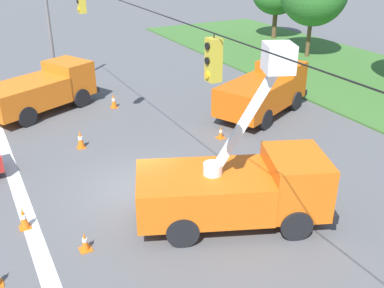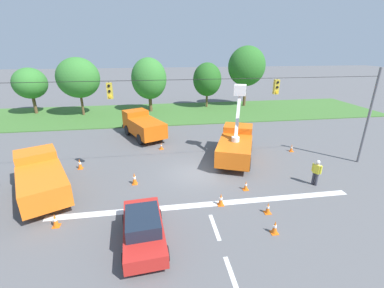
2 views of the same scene
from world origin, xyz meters
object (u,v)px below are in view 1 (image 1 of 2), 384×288
Objects in this scene: utility_truck_support_near at (264,91)px; traffic_cone_mid_left at (221,132)px; traffic_cone_lane_edge_b at (80,139)px; utility_truck_bucket_lift at (238,185)px; traffic_cone_far_left at (114,101)px; traffic_cone_foreground_right at (23,218)px; traffic_cone_foreground_left at (85,242)px; utility_truck_support_far at (42,89)px.

traffic_cone_mid_left is at bearing -65.21° from utility_truck_support_near.
traffic_cone_mid_left is at bearing 71.56° from traffic_cone_lane_edge_b.
utility_truck_bucket_lift is at bearing -40.84° from utility_truck_support_near.
traffic_cone_far_left is at bearing 144.71° from traffic_cone_lane_edge_b.
utility_truck_support_near is 8.00m from traffic_cone_far_left.
traffic_cone_lane_edge_b is at bearing 147.56° from traffic_cone_foreground_right.
utility_truck_bucket_lift is 12.02m from traffic_cone_far_left.
utility_truck_bucket_lift is 9.91m from utility_truck_support_near.
utility_truck_bucket_lift is 8.45m from traffic_cone_lane_edge_b.
traffic_cone_lane_edge_b is (-7.84, -3.02, -0.91)m from utility_truck_bucket_lift.
traffic_cone_mid_left is 6.27m from traffic_cone_lane_edge_b.
traffic_cone_foreground_right reaches higher than traffic_cone_foreground_left.
utility_truck_bucket_lift reaches higher than traffic_cone_lane_edge_b.
traffic_cone_foreground_left is 0.76× the size of traffic_cone_lane_edge_b.
utility_truck_support_near is 13.15m from traffic_cone_foreground_left.
traffic_cone_foreground_right is 0.94× the size of traffic_cone_far_left.
traffic_cone_foreground_left is 0.78× the size of traffic_cone_far_left.
utility_truck_support_far is 3.72m from traffic_cone_far_left.
utility_truck_bucket_lift is 8.63× the size of traffic_cone_foreground_right.
traffic_cone_foreground_left is 2.44m from traffic_cone_foreground_right.
utility_truck_support_far is 7.75× the size of traffic_cone_lane_edge_b.
traffic_cone_lane_edge_b is (-5.03, 3.19, 0.04)m from traffic_cone_foreground_right.
traffic_cone_lane_edge_b reaches higher than traffic_cone_mid_left.
utility_truck_bucket_lift is 1.05× the size of utility_truck_support_near.
traffic_cone_lane_edge_b reaches higher than traffic_cone_foreground_left.
utility_truck_bucket_lift reaches higher than traffic_cone_mid_left.
traffic_cone_foreground_left is 9.23m from traffic_cone_mid_left.
utility_truck_support_near is 9.97× the size of traffic_cone_foreground_left.
traffic_cone_mid_left is at bearing 108.42° from traffic_cone_foreground_right.
traffic_cone_foreground_right is 9.64m from traffic_cone_mid_left.
utility_truck_support_near is at bearing 87.95° from traffic_cone_lane_edge_b.
traffic_cone_far_left reaches higher than traffic_cone_mid_left.
utility_truck_support_far is 10.71× the size of traffic_cone_mid_left.
traffic_cone_lane_edge_b is (-0.34, -9.50, -0.83)m from utility_truck_support_near.
traffic_cone_foreground_left is 0.83× the size of traffic_cone_foreground_right.
utility_truck_bucket_lift reaches higher than utility_truck_support_near.
utility_truck_support_far is (-13.27, -3.49, -0.13)m from utility_truck_bucket_lift.
utility_truck_support_far reaches higher than traffic_cone_far_left.
utility_truck_bucket_lift is at bearing 14.73° from utility_truck_support_far.
traffic_cone_far_left is at bearing -153.76° from traffic_cone_mid_left.
utility_truck_bucket_lift is 1.02× the size of utility_truck_support_far.
traffic_cone_foreground_right is 1.27× the size of traffic_cone_mid_left.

